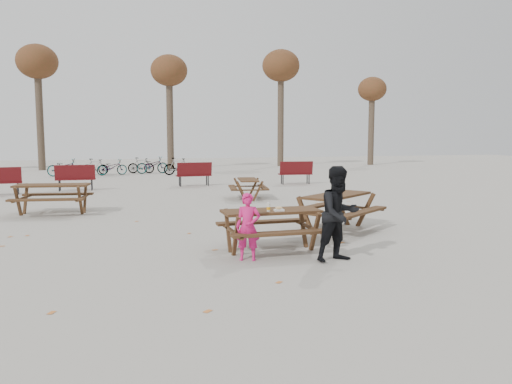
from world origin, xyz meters
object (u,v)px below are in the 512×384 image
object	(u,v)px
adult	(339,214)
picnic_table_north	(53,199)
food_tray	(279,210)
child	(248,227)
main_picnic_table	(271,220)
picnic_table_east	(337,212)
soda_bottle	(268,208)
picnic_table_far	(248,189)

from	to	relation	value
adult	picnic_table_north	bearing A→B (deg)	114.72
food_tray	child	bearing A→B (deg)	-152.58
main_picnic_table	child	size ratio (longest dim) A/B	1.55
picnic_table_east	food_tray	bearing A→B (deg)	-174.54
child	picnic_table_north	distance (m)	7.47
main_picnic_table	picnic_table_east	size ratio (longest dim) A/B	0.93
picnic_table_north	main_picnic_table	bearing A→B (deg)	-44.80
adult	picnic_table_east	distance (m)	2.86
soda_bottle	adult	world-z (taller)	adult
child	picnic_table_north	bearing A→B (deg)	139.82
food_tray	picnic_table_far	distance (m)	8.05
child	picnic_table_far	bearing A→B (deg)	93.99
food_tray	picnic_table_north	bearing A→B (deg)	126.26
adult	picnic_table_far	world-z (taller)	adult
food_tray	adult	size ratio (longest dim) A/B	0.11
food_tray	adult	distance (m)	1.16
main_picnic_table	picnic_table_far	world-z (taller)	main_picnic_table
picnic_table_far	main_picnic_table	bearing A→B (deg)	177.58
adult	picnic_table_east	bearing A→B (deg)	52.83
main_picnic_table	child	bearing A→B (deg)	-137.90
main_picnic_table	adult	size ratio (longest dim) A/B	1.11
soda_bottle	adult	xyz separation A→B (m)	(0.99, -0.85, -0.03)
child	main_picnic_table	bearing A→B (deg)	61.46
picnic_table_far	food_tray	bearing A→B (deg)	178.47
food_tray	picnic_table_east	distance (m)	2.65
adult	picnic_table_north	distance (m)	8.71
food_tray	picnic_table_east	bearing A→B (deg)	41.16
adult	main_picnic_table	bearing A→B (deg)	118.21
child	picnic_table_north	xyz separation A→B (m)	(-3.79, 6.44, -0.17)
child	adult	distance (m)	1.57
picnic_table_far	picnic_table_east	bearing A→B (deg)	-166.52
main_picnic_table	picnic_table_far	distance (m)	7.89
soda_bottle	child	world-z (taller)	child
main_picnic_table	picnic_table_far	bearing A→B (deg)	77.74
soda_bottle	picnic_table_north	xyz separation A→B (m)	(-4.27, 6.09, -0.44)
adult	picnic_table_east	size ratio (longest dim) A/B	0.85
main_picnic_table	child	world-z (taller)	child
soda_bottle	picnic_table_far	world-z (taller)	soda_bottle
picnic_table_far	picnic_table_north	bearing A→B (deg)	116.35
picnic_table_east	picnic_table_north	bearing A→B (deg)	110.21
child	adult	xyz separation A→B (m)	(1.47, -0.49, 0.23)
main_picnic_table	picnic_table_east	xyz separation A→B (m)	(2.07, 1.55, -0.17)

